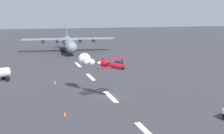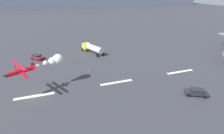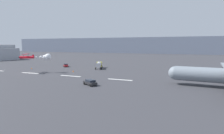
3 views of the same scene
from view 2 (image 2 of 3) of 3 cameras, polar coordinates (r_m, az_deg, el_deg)
name	(u,v)px [view 2 (image 2 of 3)]	position (r m, az deg, el deg)	size (l,w,h in m)	color
ground_plane	(34,96)	(41.25, -23.30, -8.46)	(440.00, 440.00, 0.00)	#38383D
runway_stripe_3	(34,96)	(41.24, -23.30, -8.45)	(8.00, 0.90, 0.01)	white
runway_stripe_4	(116,82)	(43.11, 1.43, -4.88)	(8.00, 0.90, 0.01)	white
runway_stripe_5	(180,72)	(51.76, 20.69, -1.41)	(8.00, 0.90, 0.01)	white
stunt_biplane_red	(48,62)	(40.77, -19.66, 1.36)	(11.48, 7.85, 2.37)	red
fuel_tanker_truck	(92,48)	(62.54, -6.24, 5.97)	(6.22, 9.87, 2.90)	yellow
followme_car_yellow	(196,92)	(41.70, 25.10, -7.14)	(4.72, 3.79, 1.52)	#262628
airport_staff_sedan	(37,57)	(61.41, -22.59, 2.98)	(4.13, 4.23, 1.52)	#B21E23
traffic_cone_far	(89,69)	(49.28, -7.21, -0.77)	(0.44, 0.44, 0.75)	orange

